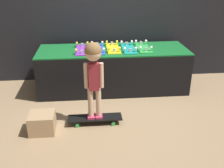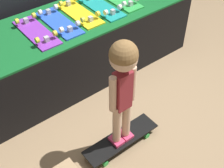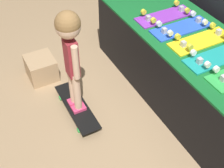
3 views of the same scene
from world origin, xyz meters
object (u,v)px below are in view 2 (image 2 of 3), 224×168
Objects in this scene: skateboard_purple_on_rack at (36,31)px; child at (123,77)px; skateboard_on_floor at (121,139)px; skateboard_blue_on_rack at (59,22)px; skateboard_teal_on_rack at (101,6)px; skateboard_yellow_on_rack at (79,13)px.

skateboard_purple_on_rack is 1.10m from child.
skateboard_on_floor is 0.75m from child.
skateboard_blue_on_rack is 1.00× the size of skateboard_teal_on_rack.
skateboard_on_floor is at bearing -107.53° from skateboard_yellow_on_rack.
skateboard_on_floor is at bearing -81.76° from skateboard_purple_on_rack.
skateboard_purple_on_rack is 0.51m from skateboard_yellow_on_rack.
child is (0.00, 0.00, 0.75)m from skateboard_on_floor.
skateboard_purple_on_rack and skateboard_yellow_on_rack have the same top height.
child reaches higher than skateboard_yellow_on_rack.
skateboard_teal_on_rack reaches higher than skateboard_on_floor.
skateboard_purple_on_rack is at bearing -179.22° from skateboard_teal_on_rack.
skateboard_blue_on_rack is 1.10m from child.
skateboard_blue_on_rack reaches higher than skateboard_on_floor.
skateboard_yellow_on_rack is at bearing 5.74° from skateboard_blue_on_rack.
skateboard_yellow_on_rack is at bearing 72.30° from child.
skateboard_purple_on_rack and skateboard_teal_on_rack have the same top height.
skateboard_blue_on_rack is 0.58× the size of child.
skateboard_on_floor is at bearing -119.15° from skateboard_teal_on_rack.
child reaches higher than skateboard_on_floor.
skateboard_blue_on_rack is 0.83× the size of skateboard_on_floor.
skateboard_yellow_on_rack is (0.26, 0.03, 0.00)m from skateboard_blue_on_rack.
skateboard_teal_on_rack is at bearing 60.85° from skateboard_on_floor.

